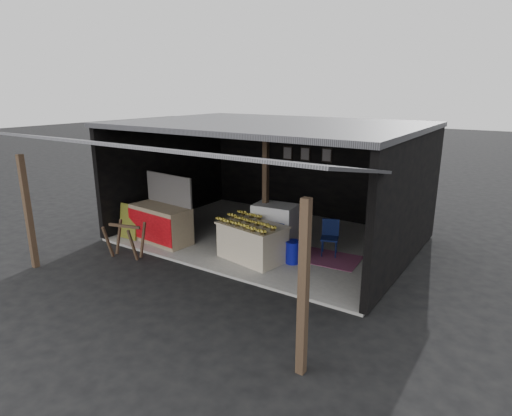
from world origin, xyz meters
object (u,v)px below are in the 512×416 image
Objects in this scene: sawhorse at (125,237)px; water_barrel at (293,253)px; neighbor_stall at (161,222)px; white_crate at (275,227)px; plastic_chair at (330,234)px; banana_table at (252,242)px.

sawhorse reaches higher than water_barrel.
neighbor_stall reaches higher than water_barrel.
sawhorse is 3.86m from water_barrel.
white_crate is at bearing 145.46° from water_barrel.
sawhorse is 1.04× the size of plastic_chair.
water_barrel is at bearing -135.50° from plastic_chair.
water_barrel is (3.45, 0.60, -0.26)m from neighbor_stall.
neighbor_stall reaches higher than banana_table.
white_crate is 2.30× the size of water_barrel.
water_barrel is at bearing 12.58° from sawhorse.
neighbor_stall is 3.51m from water_barrel.
plastic_chair is (3.89, 2.69, 0.04)m from sawhorse.
sawhorse is at bearing -145.36° from white_crate.
banana_table is 1.83m from plastic_chair.
white_crate reaches higher than water_barrel.
plastic_chair reaches higher than water_barrel.
banana_table is at bearing -101.61° from white_crate.
sawhorse is (-2.56, -1.44, 0.03)m from banana_table.
banana_table is 1.49× the size of white_crate.
plastic_chair reaches higher than sawhorse.
neighbor_stall is at bearing -170.18° from water_barrel.
water_barrel is at bearing -40.88° from white_crate.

